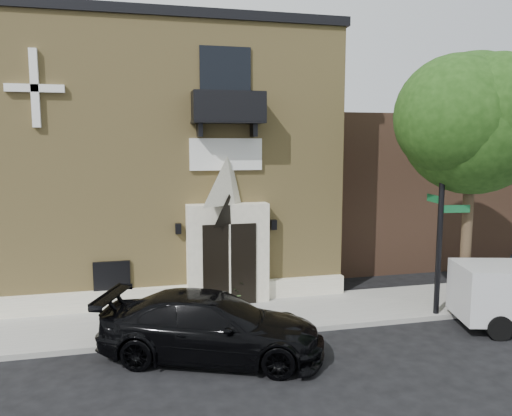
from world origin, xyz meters
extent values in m
plane|color=black|center=(0.00, 0.00, 0.00)|extent=(120.00, 120.00, 0.00)
cube|color=gray|center=(1.00, 1.50, 0.07)|extent=(42.00, 3.00, 0.15)
cube|color=#A68B4E|center=(-3.00, 8.00, 4.50)|extent=(12.00, 10.00, 9.00)
cube|color=black|center=(-3.00, 8.00, 9.15)|extent=(12.20, 10.20, 0.30)
cube|color=white|center=(-3.00, 2.88, 0.45)|extent=(12.00, 0.30, 0.60)
cube|color=white|center=(-1.00, 2.75, 1.75)|extent=(2.60, 0.55, 3.20)
pyramid|color=white|center=(-1.00, 2.75, 4.10)|extent=(2.60, 0.55, 1.50)
cube|color=black|center=(-1.00, 2.46, 1.45)|extent=(1.70, 0.06, 2.60)
cube|color=white|center=(-1.00, 2.42, 1.45)|extent=(0.06, 0.04, 2.60)
cube|color=white|center=(-1.00, 2.94, 4.90)|extent=(2.30, 0.10, 1.00)
cube|color=black|center=(-1.00, 2.55, 5.90)|extent=(2.20, 0.90, 0.10)
cube|color=black|center=(-1.00, 2.12, 6.35)|extent=(2.20, 0.06, 0.90)
cube|color=black|center=(-2.05, 2.55, 6.35)|extent=(0.06, 0.90, 0.90)
cube|color=black|center=(0.05, 2.55, 6.35)|extent=(0.06, 0.90, 0.90)
cube|color=black|center=(-1.00, 2.97, 7.10)|extent=(1.60, 0.08, 2.20)
cube|color=white|center=(-6.50, 2.92, 6.80)|extent=(0.22, 0.14, 2.20)
cube|color=white|center=(-6.50, 2.92, 6.80)|extent=(1.60, 0.14, 0.22)
cube|color=black|center=(-4.60, 2.95, 1.15)|extent=(1.10, 0.10, 1.00)
cube|color=orange|center=(-4.60, 2.98, 1.15)|extent=(0.85, 0.06, 0.75)
cube|color=black|center=(-2.55, 2.88, 2.60)|extent=(0.18, 0.18, 0.32)
cube|color=black|center=(0.55, 2.88, 2.60)|extent=(0.18, 0.18, 0.32)
cube|color=brown|center=(12.00, 9.00, 3.20)|extent=(18.00, 8.00, 6.40)
cylinder|color=#38281C|center=(6.00, 0.45, 2.25)|extent=(0.32, 0.32, 4.20)
sphere|color=#18360E|center=(6.00, 0.45, 5.82)|extent=(4.20, 4.20, 4.20)
sphere|color=#18360E|center=(6.80, 0.75, 5.52)|extent=(3.36, 3.36, 3.36)
sphere|color=#18360E|center=(5.30, 0.25, 6.02)|extent=(3.57, 3.57, 3.57)
sphere|color=#18360E|center=(6.20, -0.25, 6.22)|extent=(3.15, 3.15, 3.15)
imported|color=black|center=(-2.09, -0.95, 0.80)|extent=(5.94, 4.07, 1.60)
cylinder|color=black|center=(5.56, -1.69, 0.34)|extent=(0.72, 0.39, 0.68)
cylinder|color=black|center=(6.00, -0.04, 0.34)|extent=(0.72, 0.39, 0.68)
cylinder|color=black|center=(4.91, 0.21, 3.22)|extent=(0.16, 0.16, 6.15)
cube|color=#12562D|center=(5.36, 0.15, 3.33)|extent=(0.87, 0.15, 0.23)
cube|color=#12562D|center=(4.97, 0.67, 3.58)|extent=(0.15, 0.87, 0.23)
cylinder|color=#AD1D0E|center=(6.39, 0.33, 0.19)|extent=(0.34, 0.34, 0.08)
cylinder|color=#AD1D0E|center=(6.39, 0.33, 0.49)|extent=(0.25, 0.25, 0.52)
sphere|color=#AD1D0E|center=(6.39, 0.33, 0.78)|extent=(0.25, 0.25, 0.25)
cylinder|color=#AD1D0E|center=(6.39, 0.33, 0.53)|extent=(0.43, 0.11, 0.11)
imported|color=#385A2A|center=(-0.69, 2.64, 0.50)|extent=(0.75, 0.69, 0.70)
camera|label=1|loc=(-3.81, -12.61, 5.27)|focal=35.00mm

